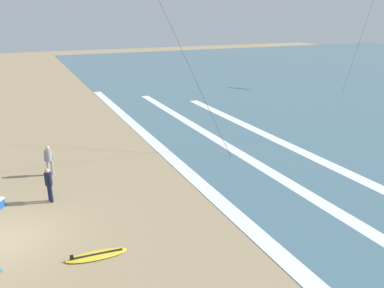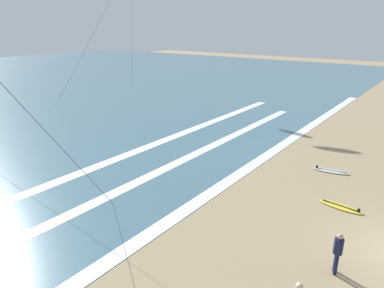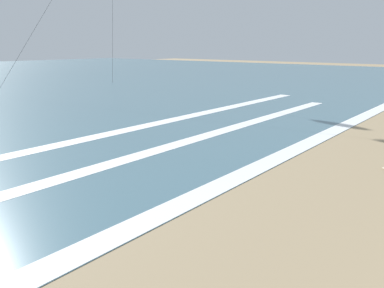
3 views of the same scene
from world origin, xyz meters
TOP-DOWN VIEW (x-y plane):
  - ground_plane at (0.00, 0.00)m, footprint 160.00×160.00m
  - wave_foam_shoreline at (1.85, 8.73)m, footprint 58.05×0.77m
  - wave_foam_mid_break at (-1.86, 12.76)m, footprint 42.06×0.74m
  - wave_foam_outer_break at (1.46, 16.37)m, footprint 40.49×0.82m
  - surfer_background_far at (-2.56, 1.84)m, footprint 0.51×0.32m
  - surfer_mid_group at (-5.69, 2.11)m, footprint 0.32×0.51m
  - surfboard_left_pile at (2.38, 2.90)m, footprint 0.78×2.14m

SIDE VIEW (x-z plane):
  - ground_plane at x=0.00m, z-range 0.00..0.00m
  - wave_foam_shoreline at x=1.85m, z-range 0.01..0.02m
  - wave_foam_mid_break at x=-1.86m, z-range 0.01..0.02m
  - wave_foam_outer_break at x=1.46m, z-range 0.01..0.02m
  - surfboard_left_pile at x=2.38m, z-range -0.08..0.17m
  - surfer_background_far at x=-2.56m, z-range 0.16..1.76m
  - surfer_mid_group at x=-5.69m, z-range 0.16..1.76m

